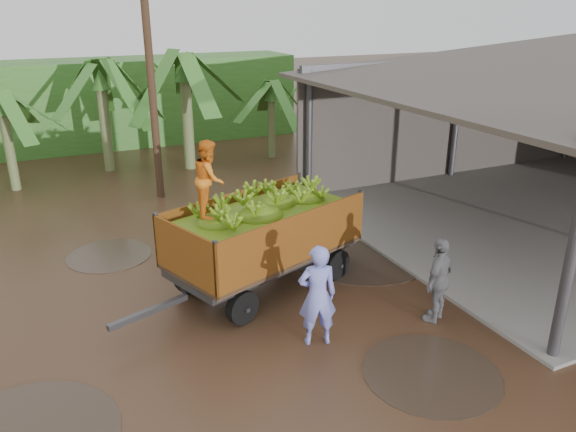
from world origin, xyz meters
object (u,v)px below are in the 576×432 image
(man_grey, at_px, (439,279))
(banana_trailer, at_px, (263,232))
(utility_pole, at_px, (150,66))
(man_blue, at_px, (317,295))

(man_grey, bearing_deg, banana_trailer, -76.74)
(man_grey, distance_m, utility_pole, 10.70)
(man_grey, bearing_deg, utility_pole, -101.33)
(banana_trailer, height_order, man_grey, banana_trailer)
(man_blue, xyz_separation_m, utility_pole, (-0.67, 9.44, 3.10))
(man_blue, bearing_deg, utility_pole, -70.79)
(banana_trailer, distance_m, man_blue, 2.46)
(man_blue, bearing_deg, banana_trailer, -74.41)
(banana_trailer, bearing_deg, man_blue, -108.81)
(man_blue, height_order, man_grey, man_blue)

